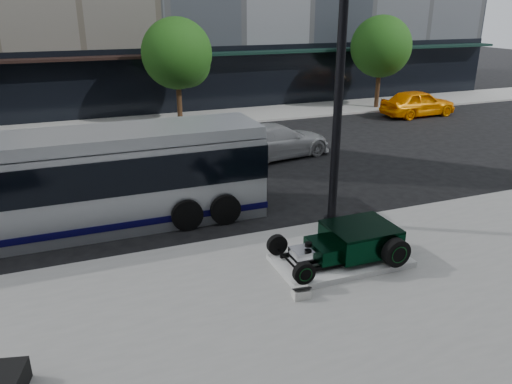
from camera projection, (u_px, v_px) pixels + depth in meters
name	position (u px, v px, depth m)	size (l,w,h in m)	color
ground	(242.00, 210.00, 16.50)	(120.00, 120.00, 0.00)	black
sidewalk_far	(159.00, 122.00, 28.68)	(70.00, 4.00, 0.12)	gray
street_trees	(179.00, 56.00, 26.96)	(29.80, 3.80, 5.70)	black
display_plinth	(340.00, 260.00, 12.87)	(3.40, 1.80, 0.15)	silver
hot_rod	(353.00, 241.00, 12.81)	(3.22, 2.00, 0.81)	black
info_plaque	(301.00, 292.00, 11.33)	(0.43, 0.34, 0.31)	silver
lamppost	(339.00, 95.00, 13.85)	(0.46, 0.46, 8.42)	black
transit_bus	(61.00, 183.00, 14.56)	(12.12, 2.88, 2.92)	#A0A4AA
white_sedan	(276.00, 141.00, 22.01)	(2.08, 5.13, 1.49)	silver
yellow_taxi	(418.00, 103.00, 30.18)	(1.88, 4.68, 1.59)	#FB8D00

